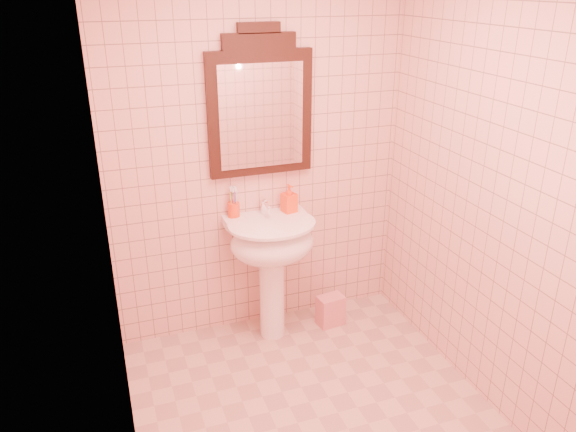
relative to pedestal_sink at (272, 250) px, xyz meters
name	(u,v)px	position (x,y,z in m)	size (l,w,h in m)	color
floor	(318,418)	(-0.01, -0.87, -0.66)	(2.20, 2.20, 0.00)	#C6A58F
back_wall	(258,156)	(-0.01, 0.23, 0.59)	(2.00, 0.02, 2.50)	beige
pedestal_sink	(272,250)	(0.00, 0.00, 0.00)	(0.58, 0.58, 0.86)	white
faucet	(265,207)	(0.00, 0.14, 0.26)	(0.04, 0.16, 0.11)	white
mirror	(260,107)	(0.00, 0.20, 0.91)	(0.68, 0.06, 0.95)	black
toothbrush_cup	(234,209)	(-0.20, 0.18, 0.25)	(0.08, 0.08, 0.18)	red
soap_dispenser	(289,198)	(0.17, 0.13, 0.30)	(0.09, 0.09, 0.19)	#F14414
towel	(330,310)	(0.43, -0.02, -0.55)	(0.18, 0.12, 0.23)	tan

